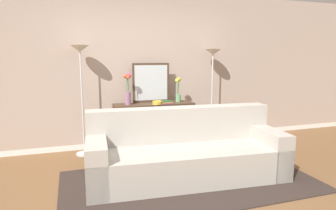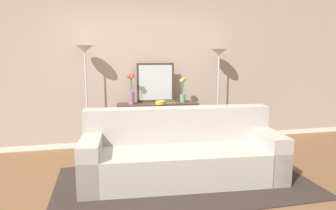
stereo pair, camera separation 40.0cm
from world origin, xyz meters
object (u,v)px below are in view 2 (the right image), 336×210
wall_mirror (156,83)px  book_stack (170,102)px  floor_lamp_left (85,69)px  floor_lamp_right (219,70)px  console_table (158,117)px  couch (181,154)px  vase_short_flowers (183,91)px  book_row_under_console (139,146)px  fruit_bowl (161,102)px  vase_tall_flowers (131,90)px

wall_mirror → book_stack: wall_mirror is taller
floor_lamp_left → floor_lamp_right: floor_lamp_left is taller
console_table → floor_lamp_right: 1.34m
couch → vase_short_flowers: bearing=73.9°
book_row_under_console → floor_lamp_left: bearing=176.6°
couch → wall_mirror: bearing=92.5°
couch → wall_mirror: (-0.06, 1.46, 0.80)m
vase_short_flowers → floor_lamp_right: bearing=1.1°
fruit_bowl → book_stack: bearing=2.9°
book_row_under_console → fruit_bowl: bearing=-18.6°
console_table → fruit_bowl: bearing=-78.8°
couch → vase_short_flowers: vase_short_flowers is taller
couch → console_table: 1.32m
couch → book_row_under_console: couch is taller
couch → console_table: (-0.06, 1.30, 0.23)m
couch → book_row_under_console: size_ratio=5.80×
couch → book_stack: bearing=84.2°
floor_lamp_right → book_row_under_console: bearing=-178.0°
floor_lamp_left → floor_lamp_right: bearing=-0.0°
console_table → couch: bearing=-87.6°
couch → vase_tall_flowers: size_ratio=4.92×
couch → wall_mirror: size_ratio=3.82×
wall_mirror → console_table: bearing=-87.5°
fruit_bowl → book_row_under_console: bearing=161.4°
book_stack → book_row_under_console: book_stack is taller
couch → console_table: couch is taller
couch → floor_lamp_left: 2.09m
console_table → book_row_under_console: bearing=-180.0°
couch → book_stack: couch is taller
floor_lamp_left → book_row_under_console: (0.82, -0.05, -1.30)m
floor_lamp_right → book_row_under_console: 1.91m
console_table → floor_lamp_left: bearing=177.6°
vase_short_flowers → book_stack: 0.35m
floor_lamp_right → wall_mirror: 1.12m
console_table → floor_lamp_left: (-1.15, 0.05, 0.81)m
vase_short_flowers → fruit_bowl: vase_short_flowers is taller
floor_lamp_right → book_row_under_console: (-1.42, -0.05, -1.26)m
console_table → fruit_bowl: (0.02, -0.12, 0.26)m
console_table → vase_tall_flowers: 0.65m
vase_short_flowers → console_table: bearing=-175.4°
vase_tall_flowers → vase_short_flowers: size_ratio=1.23×
couch → floor_lamp_left: (-1.21, 1.35, 1.04)m
floor_lamp_left → fruit_bowl: bearing=-8.1°
couch → book_stack: (0.12, 1.19, 0.49)m
vase_short_flowers → fruit_bowl: 0.47m
floor_lamp_left → book_stack: bearing=-6.9°
vase_tall_flowers → vase_short_flowers: bearing=2.9°
console_table → book_row_under_console: console_table is taller
floor_lamp_right → vase_tall_flowers: bearing=-177.8°
wall_mirror → book_row_under_console: bearing=-154.2°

